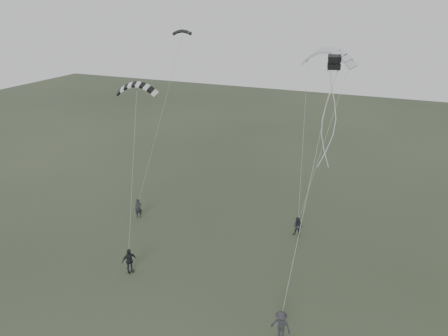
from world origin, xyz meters
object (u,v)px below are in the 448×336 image
at_px(flyer_center, 129,261).
at_px(kite_pale_large, 329,50).
at_px(flyer_far, 281,325).
at_px(kite_dark_small, 182,31).
at_px(kite_box, 334,62).
at_px(flyer_left, 138,208).
at_px(flyer_right, 298,227).
at_px(kite_striped, 136,84).

height_order(flyer_center, kite_pale_large, kite_pale_large).
distance_m(flyer_far, kite_pale_large, 21.75).
bearing_deg(kite_dark_small, kite_box, -52.13).
bearing_deg(flyer_left, kite_pale_large, -20.57).
height_order(flyer_center, flyer_far, flyer_center).
xyz_separation_m(flyer_far, kite_pale_large, (-1.44, 16.75, 13.80)).
bearing_deg(kite_box, kite_pale_large, 87.28).
xyz_separation_m(flyer_right, flyer_far, (1.99, -12.10, 0.10)).
bearing_deg(flyer_left, kite_striped, -92.88).
xyz_separation_m(flyer_right, kite_striped, (-11.46, -5.19, 11.94)).
relative_size(flyer_left, flyer_center, 0.94).
relative_size(kite_dark_small, kite_pale_large, 0.35).
distance_m(flyer_left, flyer_right, 14.32).
bearing_deg(kite_striped, kite_dark_small, 69.05).
relative_size(flyer_left, flyer_far, 0.95).
xyz_separation_m(kite_striped, kite_box, (14.06, -0.00, 2.32)).
distance_m(flyer_center, kite_dark_small, 18.95).
distance_m(flyer_far, kite_box, 15.77).
xyz_separation_m(flyer_center, flyer_far, (11.95, -2.20, -0.01)).
bearing_deg(kite_striped, kite_box, -17.50).
xyz_separation_m(flyer_left, kite_dark_small, (3.06, 3.76, 15.22)).
bearing_deg(kite_striped, flyer_center, -89.79).
bearing_deg(flyer_center, kite_box, -36.43).
bearing_deg(flyer_far, flyer_center, 176.83).
bearing_deg(flyer_right, kite_pale_large, 87.97).
bearing_deg(flyer_right, kite_striped, -150.96).
distance_m(flyer_left, kite_pale_large, 21.35).
relative_size(flyer_left, kite_pale_large, 0.39).
relative_size(flyer_center, kite_box, 2.52).
distance_m(flyer_right, kite_dark_small, 18.91).
height_order(flyer_center, kite_striped, kite_striped).
bearing_deg(kite_striped, flyer_far, -44.70).
distance_m(flyer_far, kite_dark_small, 24.15).
bearing_deg(flyer_far, kite_pale_large, 102.19).
height_order(flyer_right, flyer_far, flyer_far).
relative_size(flyer_left, kite_striped, 0.60).
distance_m(flyer_right, kite_box, 15.40).
distance_m(flyer_right, kite_striped, 17.34).
relative_size(kite_dark_small, kite_striped, 0.53).
relative_size(flyer_center, flyer_far, 1.01).
relative_size(flyer_right, flyer_far, 0.90).
xyz_separation_m(flyer_far, kite_striped, (-13.45, 6.92, 11.84)).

